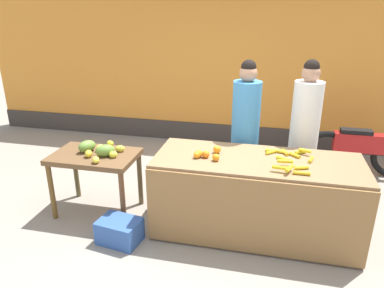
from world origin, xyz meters
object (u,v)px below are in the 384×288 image
(vendor_woman_blue_shirt, at_px, (245,134))
(produce_crate, at_px, (120,231))
(produce_sack, at_px, (172,173))
(vendor_woman_white_shirt, at_px, (304,136))
(parked_motorcycle, at_px, (360,149))

(vendor_woman_blue_shirt, xyz_separation_m, produce_crate, (-1.20, -1.20, -0.79))
(vendor_woman_blue_shirt, xyz_separation_m, produce_sack, (-0.96, 0.04, -0.65))
(vendor_woman_white_shirt, xyz_separation_m, produce_sack, (-1.66, -0.02, -0.66))
(vendor_woman_white_shirt, height_order, parked_motorcycle, vendor_woman_white_shirt)
(parked_motorcycle, relative_size, produce_sack, 2.99)
(vendor_woman_white_shirt, bearing_deg, parked_motorcycle, 50.01)
(vendor_woman_white_shirt, height_order, produce_sack, vendor_woman_white_shirt)
(vendor_woman_blue_shirt, bearing_deg, produce_sack, 177.61)
(vendor_woman_blue_shirt, height_order, produce_sack, vendor_woman_blue_shirt)
(parked_motorcycle, height_order, produce_crate, parked_motorcycle)
(parked_motorcycle, distance_m, produce_sack, 2.84)
(produce_crate, bearing_deg, vendor_woman_white_shirt, 33.74)
(vendor_woman_blue_shirt, distance_m, parked_motorcycle, 2.09)
(vendor_woman_white_shirt, distance_m, parked_motorcycle, 1.55)
(vendor_woman_blue_shirt, bearing_deg, parked_motorcycle, 35.82)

